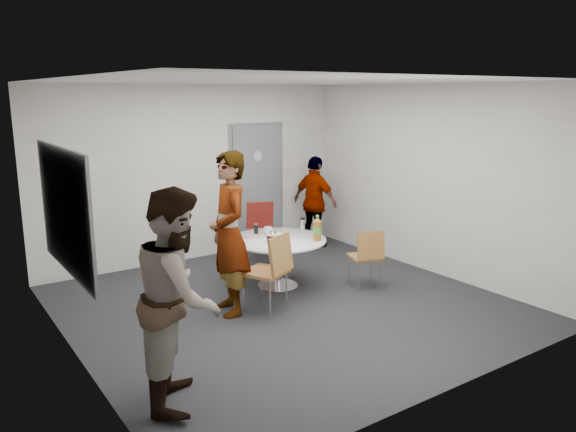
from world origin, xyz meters
TOP-DOWN VIEW (x-y plane):
  - floor at (0.00, 0.00)m, footprint 5.00×5.00m
  - ceiling at (0.00, 0.00)m, footprint 5.00×5.00m
  - wall_back at (0.00, 2.50)m, footprint 5.00×0.00m
  - wall_left at (-2.50, 0.00)m, footprint 0.00×5.00m
  - wall_right at (2.50, 0.00)m, footprint 0.00×5.00m
  - wall_front at (0.00, -2.50)m, footprint 5.00×0.00m
  - door at (1.10, 2.48)m, footprint 1.02×0.17m
  - whiteboard at (-2.46, 0.20)m, footprint 0.04×1.90m
  - table at (0.31, 0.59)m, footprint 1.28×1.28m
  - chair_near_left at (-0.28, -0.12)m, footprint 0.62×0.64m
  - chair_near_right at (1.22, -0.13)m, footprint 0.50×0.52m
  - chair_far at (0.72, 1.73)m, footprint 0.57×0.60m
  - person_main at (-0.67, 0.19)m, footprint 0.59×0.78m
  - person_left at (-1.95, -1.28)m, footprint 1.04×1.12m
  - person_right at (1.92, 1.95)m, footprint 0.55×0.96m

SIDE VIEW (x-z plane):
  - floor at x=0.00m, z-range 0.00..0.00m
  - chair_near_right at x=1.22m, z-range 0.09..0.90m
  - chair_far at x=0.72m, z-range 0.10..1.03m
  - table at x=0.31m, z-range 0.08..1.09m
  - chair_near_left at x=-0.28m, z-range 0.11..1.07m
  - person_right at x=1.92m, z-range 0.00..1.54m
  - person_left at x=-1.95m, z-range 0.00..1.84m
  - person_main at x=-0.67m, z-range 0.00..1.93m
  - door at x=1.10m, z-range -0.03..2.09m
  - wall_back at x=0.00m, z-range -1.15..3.85m
  - wall_left at x=-2.50m, z-range -1.15..3.85m
  - wall_right at x=2.50m, z-range -1.15..3.85m
  - wall_front at x=0.00m, z-range -1.15..3.85m
  - whiteboard at x=-2.46m, z-range 0.82..2.08m
  - ceiling at x=0.00m, z-range 2.70..2.70m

